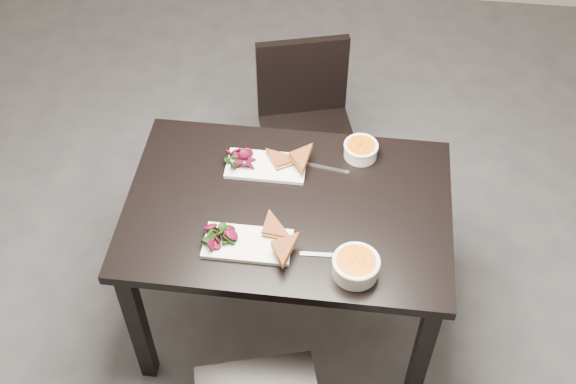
{
  "coord_description": "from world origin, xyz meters",
  "views": [
    {
      "loc": [
        0.28,
        -1.81,
        2.74
      ],
      "look_at": [
        0.07,
        -0.11,
        0.82
      ],
      "focal_mm": 44.57,
      "sensor_mm": 36.0,
      "label": 1
    }
  ],
  "objects_px": {
    "plate_far": "(266,166)",
    "soup_bowl_far": "(361,149)",
    "soup_bowl_near": "(356,266)",
    "plate_near": "(248,244)",
    "chair_far": "(306,120)",
    "table": "(288,222)"
  },
  "relations": [
    {
      "from": "chair_far",
      "to": "plate_far",
      "type": "relative_size",
      "value": 2.79
    },
    {
      "from": "chair_far",
      "to": "plate_far",
      "type": "bearing_deg",
      "value": -115.26
    },
    {
      "from": "soup_bowl_near",
      "to": "plate_far",
      "type": "height_order",
      "value": "soup_bowl_near"
    },
    {
      "from": "soup_bowl_near",
      "to": "plate_near",
      "type": "bearing_deg",
      "value": 169.19
    },
    {
      "from": "soup_bowl_near",
      "to": "plate_far",
      "type": "bearing_deg",
      "value": 129.15
    },
    {
      "from": "chair_far",
      "to": "soup_bowl_far",
      "type": "xyz_separation_m",
      "value": [
        0.26,
        -0.47,
        0.3
      ]
    },
    {
      "from": "plate_near",
      "to": "plate_far",
      "type": "xyz_separation_m",
      "value": [
        0.01,
        0.38,
        -0.0
      ]
    },
    {
      "from": "plate_far",
      "to": "soup_bowl_far",
      "type": "relative_size",
      "value": 2.25
    },
    {
      "from": "soup_bowl_near",
      "to": "table",
      "type": "bearing_deg",
      "value": 133.62
    },
    {
      "from": "chair_far",
      "to": "plate_near",
      "type": "bearing_deg",
      "value": -112.11
    },
    {
      "from": "plate_near",
      "to": "plate_far",
      "type": "bearing_deg",
      "value": 88.32
    },
    {
      "from": "soup_bowl_near",
      "to": "soup_bowl_far",
      "type": "distance_m",
      "value": 0.56
    },
    {
      "from": "plate_far",
      "to": "soup_bowl_far",
      "type": "height_order",
      "value": "soup_bowl_far"
    },
    {
      "from": "chair_far",
      "to": "plate_near",
      "type": "xyz_separation_m",
      "value": [
        -0.11,
        -0.96,
        0.27
      ]
    },
    {
      "from": "plate_near",
      "to": "soup_bowl_far",
      "type": "height_order",
      "value": "soup_bowl_far"
    },
    {
      "from": "soup_bowl_near",
      "to": "soup_bowl_far",
      "type": "relative_size",
      "value": 1.2
    },
    {
      "from": "table",
      "to": "plate_far",
      "type": "height_order",
      "value": "plate_far"
    },
    {
      "from": "chair_far",
      "to": "soup_bowl_far",
      "type": "height_order",
      "value": "chair_far"
    },
    {
      "from": "soup_bowl_near",
      "to": "plate_far",
      "type": "distance_m",
      "value": 0.59
    },
    {
      "from": "soup_bowl_far",
      "to": "plate_far",
      "type": "bearing_deg",
      "value": -163.04
    },
    {
      "from": "plate_near",
      "to": "soup_bowl_near",
      "type": "relative_size",
      "value": 1.89
    },
    {
      "from": "chair_far",
      "to": "soup_bowl_near",
      "type": "distance_m",
      "value": 1.11
    }
  ]
}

